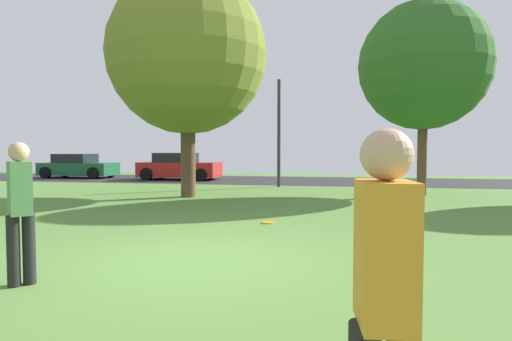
% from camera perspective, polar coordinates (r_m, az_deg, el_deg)
% --- Properties ---
extents(ground_plane, '(44.00, 44.00, 0.00)m').
position_cam_1_polar(ground_plane, '(6.20, -8.14, -11.81)').
color(ground_plane, '#547F38').
extents(road_strip, '(44.00, 6.40, 0.01)m').
position_cam_1_polar(road_strip, '(21.80, 5.87, -1.35)').
color(road_strip, '#28282B').
rests_on(road_strip, ground_plane).
extents(oak_tree_right, '(5.21, 5.21, 7.29)m').
position_cam_1_polar(oak_tree_right, '(14.67, -9.13, 14.96)').
color(oak_tree_right, brown).
rests_on(oak_tree_right, ground_plane).
extents(oak_tree_left, '(4.36, 4.36, 6.60)m').
position_cam_1_polar(oak_tree_left, '(15.98, 21.44, 12.86)').
color(oak_tree_left, brown).
rests_on(oak_tree_left, ground_plane).
extents(person_catcher, '(0.38, 0.38, 1.64)m').
position_cam_1_polar(person_catcher, '(5.59, -28.90, -4.26)').
color(person_catcher, black).
rests_on(person_catcher, ground_plane).
extents(person_bystander, '(0.30, 0.34, 1.65)m').
position_cam_1_polar(person_bystander, '(1.98, 16.74, -16.51)').
color(person_bystander, black).
rests_on(person_bystander, ground_plane).
extents(frisbee_disc, '(0.27, 0.27, 0.03)m').
position_cam_1_polar(frisbee_disc, '(9.16, 1.66, -6.95)').
color(frisbee_disc, orange).
rests_on(frisbee_disc, ground_plane).
extents(parked_car_green, '(4.12, 1.97, 1.34)m').
position_cam_1_polar(parked_car_green, '(26.00, -22.63, 0.47)').
color(parked_car_green, '#195633').
rests_on(parked_car_green, ground_plane).
extents(parked_car_red, '(4.15, 2.05, 1.41)m').
position_cam_1_polar(parked_car_red, '(22.86, -10.21, 0.43)').
color(parked_car_red, '#B21E1E').
rests_on(parked_car_red, ground_plane).
extents(street_lamp_post, '(0.14, 0.14, 4.50)m').
position_cam_1_polar(street_lamp_post, '(18.05, 3.07, 4.95)').
color(street_lamp_post, '#2D2D33').
rests_on(street_lamp_post, ground_plane).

